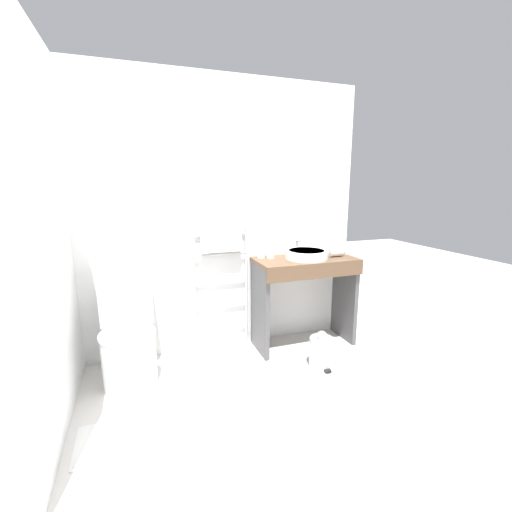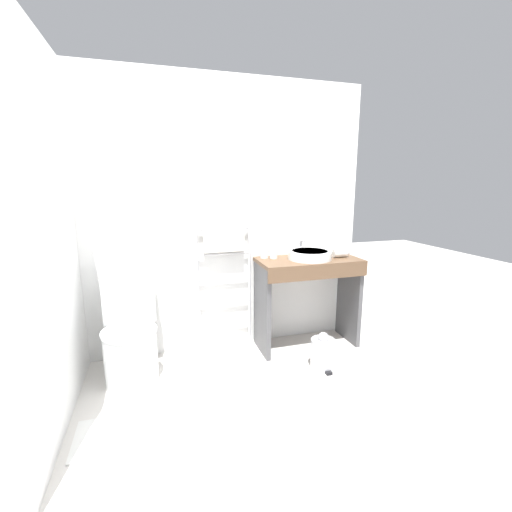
# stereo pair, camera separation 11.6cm
# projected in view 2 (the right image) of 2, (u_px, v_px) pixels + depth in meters

# --- Properties ---
(ground_plane) EXTENTS (12.00, 12.00, 0.00)m
(ground_plane) POSITION_uv_depth(u_px,v_px,m) (267.00, 432.00, 2.12)
(ground_plane) COLOR silver
(wall_back) EXTENTS (2.63, 0.12, 2.41)m
(wall_back) POSITION_uv_depth(u_px,v_px,m) (222.00, 218.00, 3.09)
(wall_back) COLOR white
(wall_back) RESTS_ON ground_plane
(wall_side) EXTENTS (0.12, 1.86, 2.41)m
(wall_side) POSITION_uv_depth(u_px,v_px,m) (43.00, 234.00, 2.10)
(wall_side) COLOR white
(wall_side) RESTS_ON ground_plane
(toilet) EXTENTS (0.41, 0.54, 0.80)m
(toilet) POSITION_uv_depth(u_px,v_px,m) (131.00, 339.00, 2.67)
(toilet) COLOR white
(toilet) RESTS_ON ground_plane
(towel_radiator) EXTENTS (0.50, 0.06, 1.17)m
(towel_radiator) POSITION_uv_depth(u_px,v_px,m) (224.00, 260.00, 3.06)
(towel_radiator) COLOR silver
(towel_radiator) RESTS_ON ground_plane
(vanity_counter) EXTENTS (0.93, 0.46, 0.84)m
(vanity_counter) POSITION_uv_depth(u_px,v_px,m) (308.00, 288.00, 3.15)
(vanity_counter) COLOR brown
(vanity_counter) RESTS_ON ground_plane
(sink_basin) EXTENTS (0.39, 0.39, 0.08)m
(sink_basin) POSITION_uv_depth(u_px,v_px,m) (310.00, 255.00, 3.08)
(sink_basin) COLOR white
(sink_basin) RESTS_ON vanity_counter
(faucet) EXTENTS (0.02, 0.10, 0.15)m
(faucet) POSITION_uv_depth(u_px,v_px,m) (301.00, 245.00, 3.25)
(faucet) COLOR silver
(faucet) RESTS_ON vanity_counter
(cup_near_wall) EXTENTS (0.07, 0.07, 0.08)m
(cup_near_wall) POSITION_uv_depth(u_px,v_px,m) (264.00, 254.00, 3.12)
(cup_near_wall) COLOR white
(cup_near_wall) RESTS_ON vanity_counter
(cup_near_edge) EXTENTS (0.07, 0.07, 0.08)m
(cup_near_edge) POSITION_uv_depth(u_px,v_px,m) (274.00, 254.00, 3.11)
(cup_near_edge) COLOR white
(cup_near_edge) RESTS_ON vanity_counter
(hair_dryer) EXTENTS (0.18, 0.17, 0.08)m
(hair_dryer) POSITION_uv_depth(u_px,v_px,m) (340.00, 253.00, 3.18)
(hair_dryer) COLOR white
(hair_dryer) RESTS_ON vanity_counter
(trash_bin) EXTENTS (0.20, 0.23, 0.31)m
(trash_bin) POSITION_uv_depth(u_px,v_px,m) (323.00, 353.00, 2.84)
(trash_bin) COLOR #B7B7BC
(trash_bin) RESTS_ON ground_plane
(bath_mat) EXTENTS (0.56, 0.36, 0.01)m
(bath_mat) POSITION_uv_depth(u_px,v_px,m) (123.00, 432.00, 2.11)
(bath_mat) COLOR silver
(bath_mat) RESTS_ON ground_plane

